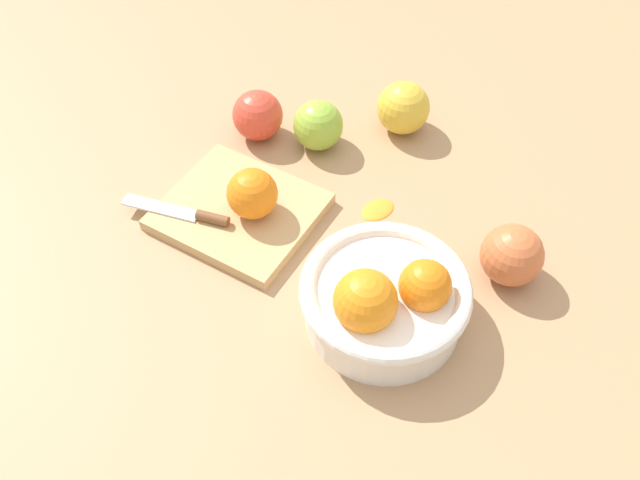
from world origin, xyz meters
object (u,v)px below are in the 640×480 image
object	(u,v)px
apple_front_left	(512,255)
apple_front_right	(258,115)
orange_on_board	(252,194)
bowl	(385,299)
knife	(190,214)
cutting_board	(239,211)
apple_front_right_2	(403,108)
apple_front_right_3	(318,125)

from	to	relation	value
apple_front_left	apple_front_right	size ratio (longest dim) A/B	1.04
orange_on_board	bowl	bearing A→B (deg)	172.81
orange_on_board	knife	size ratio (longest dim) A/B	0.45
orange_on_board	apple_front_left	world-z (taller)	orange_on_board
cutting_board	apple_front_right	xyz separation A→B (m)	(0.09, -0.14, 0.03)
knife	orange_on_board	bearing A→B (deg)	-136.79
apple_front_right	apple_front_right_2	world-z (taller)	apple_front_right_2
knife	apple_front_right	size ratio (longest dim) A/B	2.00
cutting_board	orange_on_board	bearing A→B (deg)	-161.88
knife	apple_front_right_2	size ratio (longest dim) A/B	1.89
apple_front_left	apple_front_right_2	xyz separation A→B (m)	(0.26, -0.16, 0.00)
bowl	knife	size ratio (longest dim) A/B	1.34
orange_on_board	apple_front_left	bearing A→B (deg)	-158.57
knife	apple_front_right	bearing A→B (deg)	-76.39
bowl	apple_front_right_3	world-z (taller)	bowl
apple_front_right_2	apple_front_right_3	world-z (taller)	apple_front_right_2
orange_on_board	apple_front_right_2	size ratio (longest dim) A/B	0.85
orange_on_board	apple_front_right_2	distance (m)	0.29
orange_on_board	apple_front_left	xyz separation A→B (m)	(-0.32, -0.12, -0.01)
bowl	apple_front_left	world-z (taller)	bowl
bowl	orange_on_board	bearing A→B (deg)	-7.19
cutting_board	knife	distance (m)	0.07
apple_front_right_2	cutting_board	bearing A→B (deg)	75.16
bowl	knife	xyz separation A→B (m)	(0.29, 0.03, -0.02)
orange_on_board	knife	distance (m)	0.09
bowl	apple_front_right	xyz separation A→B (m)	(0.34, -0.17, -0.01)
orange_on_board	knife	bearing A→B (deg)	43.21
apple_front_left	bowl	bearing A→B (deg)	60.50
apple_front_left	cutting_board	bearing A→B (deg)	21.22
cutting_board	bowl	bearing A→B (deg)	175.02
apple_front_left	apple_front_right_2	distance (m)	0.31
apple_front_right	apple_front_right_3	xyz separation A→B (m)	(-0.09, -0.04, -0.00)
apple_front_right_2	apple_front_right_3	distance (m)	0.13
cutting_board	apple_front_right_3	size ratio (longest dim) A/B	2.71
apple_front_right_3	apple_front_left	bearing A→B (deg)	171.72
knife	apple_front_left	world-z (taller)	apple_front_left
knife	bowl	bearing A→B (deg)	-174.24
apple_front_right_3	cutting_board	bearing A→B (deg)	90.91
cutting_board	apple_front_right	size ratio (longest dim) A/B	2.66
cutting_board	apple_front_right_2	world-z (taller)	apple_front_right_2
bowl	apple_front_right_2	distance (m)	0.36
bowl	apple_front_left	xyz separation A→B (m)	(-0.09, -0.15, -0.00)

